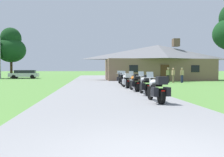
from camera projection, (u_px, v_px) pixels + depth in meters
name	position (u px, v px, depth m)	size (l,w,h in m)	color
ground_plane	(100.00, 85.00, 23.59)	(500.00, 500.00, 0.00)	#56893D
asphalt_driveway	(101.00, 86.00, 21.60)	(6.40, 80.00, 0.06)	gray
motorcycle_white_nearest_to_camera	(157.00, 90.00, 10.24)	(0.78, 2.08, 1.30)	black
motorcycle_silver_second_in_row	(146.00, 85.00, 13.38)	(0.73, 2.08, 1.30)	black
motorcycle_orange_third_in_row	(135.00, 83.00, 15.81)	(0.81, 2.08, 1.30)	black
motorcycle_white_fourth_in_row	(126.00, 81.00, 18.68)	(0.80, 2.08, 1.30)	black
motorcycle_green_fifth_in_row	(122.00, 79.00, 21.35)	(0.76, 2.08, 1.30)	black
motorcycle_black_farthest_in_row	(120.00, 78.00, 24.37)	(0.73, 2.08, 1.30)	black
stone_lodge	(158.00, 62.00, 34.05)	(15.26, 6.76, 5.84)	brown
bystander_olive_shirt_near_lodge	(168.00, 74.00, 26.80)	(0.38, 0.47, 1.69)	black
bystander_tan_shirt_beside_signpost	(173.00, 74.00, 27.43)	(0.28, 0.54, 1.67)	#75664C
bystander_tan_shirt_by_tree	(182.00, 74.00, 27.15)	(0.51, 0.35, 1.69)	navy
tree_left_far	(11.00, 47.00, 43.47)	(5.16, 5.16, 9.00)	#422D19
parked_silver_suv_far_left	(24.00, 74.00, 39.76)	(4.71, 2.13, 1.40)	#ADAFB7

